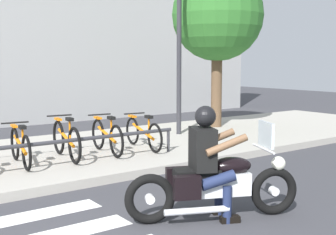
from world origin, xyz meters
TOP-DOWN VIEW (x-y plane):
  - motorcycle at (1.98, 0.95)m, footprint 2.09×1.06m
  - rider at (1.91, 0.98)m, footprint 0.76×0.70m
  - bicycle_3 at (0.76, 4.65)m, footprint 0.48×1.57m
  - bicycle_4 at (1.61, 4.65)m, footprint 0.48×1.65m
  - bicycle_5 at (2.46, 4.65)m, footprint 0.48×1.58m
  - bicycle_6 at (3.31, 4.65)m, footprint 0.48×1.64m
  - bike_rack at (0.76, 4.09)m, footprint 5.71×0.07m
  - street_lamp at (5.09, 5.73)m, footprint 0.28×0.28m
  - tree_near_rack at (6.71, 6.13)m, footprint 2.50×2.50m

SIDE VIEW (x-z plane):
  - motorcycle at x=1.98m, z-range -0.15..1.06m
  - bicycle_6 at x=3.31m, z-range 0.12..0.85m
  - bicycle_3 at x=0.76m, z-range 0.12..0.86m
  - bicycle_5 at x=2.46m, z-range 0.12..0.88m
  - bicycle_4 at x=1.61m, z-range 0.11..0.92m
  - bike_rack at x=0.76m, z-range 0.33..0.82m
  - rider at x=1.91m, z-range 0.10..1.53m
  - street_lamp at x=5.09m, z-range 0.46..4.81m
  - tree_near_rack at x=6.71m, z-range 0.96..5.43m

